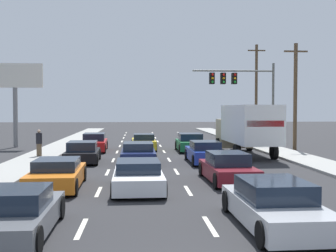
{
  "coord_description": "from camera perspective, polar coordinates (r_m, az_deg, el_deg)",
  "views": [
    {
      "loc": [
        -1.93,
        -6.12,
        3.14
      ],
      "look_at": [
        -0.28,
        17.08,
        2.2
      ],
      "focal_mm": 46.28,
      "sensor_mm": 36.0,
      "label": 1
    }
  ],
  "objects": [
    {
      "name": "car_yellow",
      "position": [
        33.06,
        -3.23,
        -2.17
      ],
      "size": [
        1.9,
        4.57,
        1.22
      ],
      "color": "yellow",
      "rests_on": "ground_plane"
    },
    {
      "name": "pedestrian_near_corner",
      "position": [
        28.51,
        -16.62,
        -2.15
      ],
      "size": [
        0.38,
        0.38,
        1.67
      ],
      "color": "brown",
      "rests_on": "sidewalk_left"
    },
    {
      "name": "sidewalk_left",
      "position": [
        27.03,
        -17.41,
        -4.31
      ],
      "size": [
        2.43,
        80.0,
        0.14
      ],
      "primitive_type": "cube",
      "color": "#9E9E99",
      "rests_on": "ground_plane"
    },
    {
      "name": "ground_plane",
      "position": [
        31.34,
        -0.51,
        -3.44
      ],
      "size": [
        140.0,
        140.0,
        0.0
      ],
      "primitive_type": "plane",
      "color": "#2B2B2D"
    },
    {
      "name": "utility_pole_mid",
      "position": [
        34.22,
        16.42,
        3.93
      ],
      "size": [
        1.8,
        0.28,
        8.05
      ],
      "color": "brown",
      "rests_on": "ground_plane"
    },
    {
      "name": "car_white",
      "position": [
        16.88,
        -3.96,
        -6.57
      ],
      "size": [
        2.01,
        4.6,
        1.14
      ],
      "color": "white",
      "rests_on": "ground_plane"
    },
    {
      "name": "car_blue",
      "position": [
        25.1,
        4.82,
        -3.53
      ],
      "size": [
        1.88,
        4.34,
        1.28
      ],
      "color": "#1E389E",
      "rests_on": "ground_plane"
    },
    {
      "name": "car_black",
      "position": [
        25.69,
        -11.18,
        -3.47
      ],
      "size": [
        2.04,
        4.09,
        1.24
      ],
      "color": "black",
      "rests_on": "ground_plane"
    },
    {
      "name": "traffic_signal_mast",
      "position": [
        37.36,
        9.06,
        5.48
      ],
      "size": [
        7.05,
        0.69,
        7.01
      ],
      "color": "#595B56",
      "rests_on": "ground_plane"
    },
    {
      "name": "car_green",
      "position": [
        31.89,
        2.93,
        -2.24
      ],
      "size": [
        1.95,
        4.05,
        1.32
      ],
      "color": "#196B38",
      "rests_on": "ground_plane"
    },
    {
      "name": "sidewalk_right",
      "position": [
        28.17,
        17.01,
        -4.04
      ],
      "size": [
        2.43,
        80.0,
        0.14
      ],
      "primitive_type": "cube",
      "color": "#9E9E99",
      "rests_on": "ground_plane"
    },
    {
      "name": "car_silver",
      "position": [
        12.02,
        13.86,
        -10.11
      ],
      "size": [
        2.04,
        4.65,
        1.24
      ],
      "color": "#B7BABF",
      "rests_on": "ground_plane"
    },
    {
      "name": "car_maroon",
      "position": [
        18.82,
        7.87,
        -5.55
      ],
      "size": [
        1.98,
        4.43,
        1.26
      ],
      "color": "maroon",
      "rests_on": "ground_plane"
    },
    {
      "name": "utility_pole_far",
      "position": [
        45.46,
        11.55,
        4.59
      ],
      "size": [
        1.8,
        0.28,
        9.68
      ],
      "color": "brown",
      "rests_on": "ground_plane"
    },
    {
      "name": "car_red",
      "position": [
        32.42,
        -9.68,
        -2.22
      ],
      "size": [
        1.95,
        4.68,
        1.32
      ],
      "color": "red",
      "rests_on": "ground_plane"
    },
    {
      "name": "car_navy",
      "position": [
        24.91,
        -3.94,
        -3.62
      ],
      "size": [
        2.0,
        4.37,
        1.2
      ],
      "color": "#141E4C",
      "rests_on": "ground_plane"
    },
    {
      "name": "car_gray",
      "position": [
        11.54,
        -19.69,
        -10.87
      ],
      "size": [
        2.01,
        4.25,
        1.18
      ],
      "color": "slate",
      "rests_on": "ground_plane"
    },
    {
      "name": "lane_markings",
      "position": [
        29.07,
        -0.23,
        -3.88
      ],
      "size": [
        6.94,
        57.0,
        0.01
      ],
      "color": "silver",
      "rests_on": "ground_plane"
    },
    {
      "name": "box_truck",
      "position": [
        29.11,
        10.26,
        -0.08
      ],
      "size": [
        2.77,
        8.38,
        3.36
      ],
      "color": "white",
      "rests_on": "ground_plane"
    },
    {
      "name": "roadside_billboard",
      "position": [
        37.16,
        -19.5,
        4.91
      ],
      "size": [
        4.43,
        0.36,
        6.79
      ],
      "color": "slate",
      "rests_on": "ground_plane"
    },
    {
      "name": "car_orange",
      "position": [
        17.69,
        -14.41,
        -6.21
      ],
      "size": [
        2.06,
        4.46,
        1.16
      ],
      "color": "orange",
      "rests_on": "ground_plane"
    }
  ]
}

